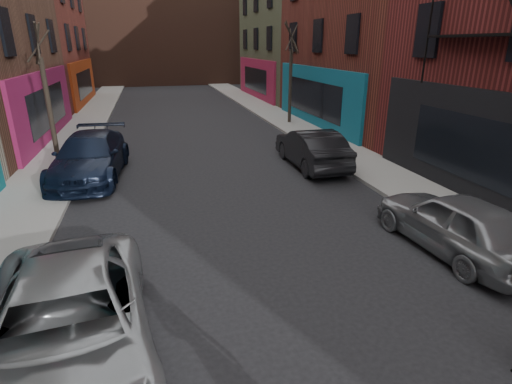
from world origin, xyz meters
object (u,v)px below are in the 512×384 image
parked_left_far (68,327)px  tree_right_far (291,66)px  parked_right_far (456,223)px  parked_left_end (90,157)px  tree_left_far (44,81)px  parked_right_end (311,148)px

parked_left_far → tree_right_far: bearing=55.8°
parked_right_far → parked_left_end: bearing=-46.0°
tree_left_far → parked_right_far: size_ratio=1.48×
parked_left_end → tree_left_far: bearing=129.6°
tree_right_far → parked_left_far: size_ratio=1.27×
tree_left_far → parked_left_end: 3.83m
tree_left_far → parked_right_end: size_ratio=1.38×
tree_right_far → parked_left_far: tree_right_far is taller
parked_right_end → tree_left_far: bearing=-16.5°
parked_left_end → parked_right_end: parked_left_end is taller
tree_left_far → tree_right_far: tree_right_far is taller
parked_right_far → parked_left_far: bearing=7.6°
tree_left_far → parked_left_far: 12.87m
tree_left_far → parked_right_far: bearing=-44.7°
parked_left_far → parked_left_end: size_ratio=0.95×
tree_right_far → parked_right_far: tree_right_far is taller
tree_right_far → parked_left_far: bearing=-118.5°
parked_right_far → parked_right_end: size_ratio=0.93×
parked_left_far → parked_right_end: bearing=44.5°
tree_right_far → parked_right_far: (-1.60, -16.68, -2.78)m
tree_left_far → parked_left_far: (2.45, -12.36, -2.64)m
tree_right_far → parked_left_end: tree_right_far is taller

